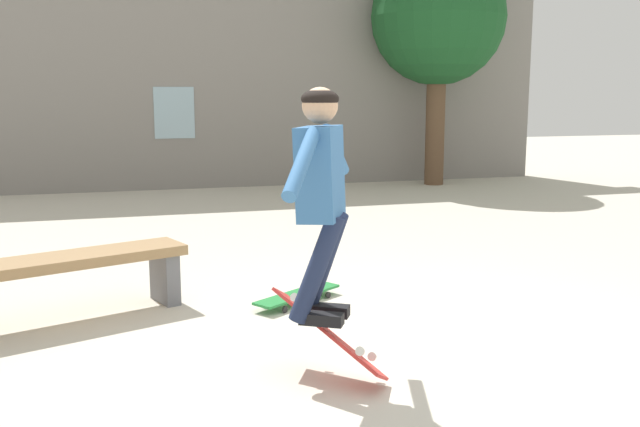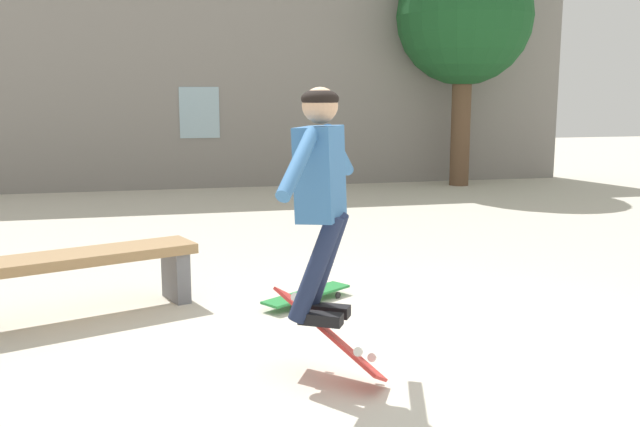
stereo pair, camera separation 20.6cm
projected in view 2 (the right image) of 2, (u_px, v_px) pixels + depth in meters
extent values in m
plane|color=beige|center=(390.00, 360.00, 4.65)|extent=(40.00, 40.00, 0.00)
cube|color=gray|center=(232.00, 82.00, 12.87)|extent=(12.93, 0.40, 3.78)
cube|color=#99B7C6|center=(199.00, 113.00, 12.62)|extent=(0.70, 0.02, 0.90)
cylinder|color=brown|center=(461.00, 128.00, 13.13)|extent=(0.35, 0.35, 2.14)
sphere|color=#194C23|center=(464.00, 17.00, 12.79)|extent=(2.44, 2.44, 2.44)
cube|color=#99754C|center=(78.00, 258.00, 5.49)|extent=(1.85, 1.02, 0.08)
cube|color=slate|center=(176.00, 275.00, 5.96)|extent=(0.23, 0.37, 0.42)
cube|color=teal|center=(320.00, 174.00, 4.17)|extent=(0.38, 0.42, 0.56)
sphere|color=tan|center=(320.00, 105.00, 4.10)|extent=(0.29, 0.29, 0.21)
ellipsoid|color=black|center=(320.00, 99.00, 4.10)|extent=(0.30, 0.30, 0.12)
cylinder|color=#1E2847|center=(324.00, 262.00, 4.35)|extent=(0.30, 0.31, 0.67)
cube|color=black|center=(329.00, 311.00, 4.39)|extent=(0.27, 0.22, 0.07)
cylinder|color=#1E2847|center=(316.00, 269.00, 4.19)|extent=(0.37, 0.20, 0.67)
cube|color=black|center=(321.00, 319.00, 4.23)|extent=(0.27, 0.22, 0.07)
cylinder|color=teal|center=(338.00, 151.00, 4.52)|extent=(0.34, 0.51, 0.37)
cylinder|color=teal|center=(298.00, 163.00, 3.78)|extent=(0.34, 0.51, 0.37)
cube|color=red|center=(329.00, 333.00, 4.35)|extent=(0.60, 0.79, 0.49)
cylinder|color=silver|center=(358.00, 352.00, 4.11)|extent=(0.07, 0.05, 0.07)
cylinder|color=silver|center=(372.00, 358.00, 4.31)|extent=(0.07, 0.05, 0.07)
cylinder|color=silver|center=(295.00, 297.00, 4.38)|extent=(0.07, 0.05, 0.07)
cylinder|color=silver|center=(311.00, 305.00, 4.59)|extent=(0.07, 0.05, 0.07)
cube|color=#237F38|center=(307.00, 294.00, 5.89)|extent=(0.83, 0.64, 0.02)
cylinder|color=black|center=(320.00, 290.00, 6.17)|extent=(0.05, 0.04, 0.05)
cylinder|color=black|center=(338.00, 295.00, 6.02)|extent=(0.05, 0.04, 0.05)
cylinder|color=black|center=(274.00, 304.00, 5.78)|extent=(0.05, 0.04, 0.05)
cylinder|color=black|center=(293.00, 309.00, 5.64)|extent=(0.05, 0.04, 0.05)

